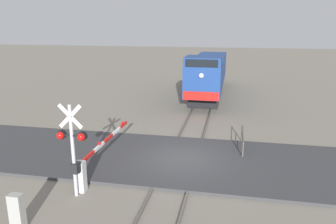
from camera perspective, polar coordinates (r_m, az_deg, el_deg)
The scene contains 9 objects.
ground_plane at distance 16.31m, azimuth 2.45°, elevation -8.59°, with size 160.00×160.00×0.00m, color gray.
rail_track_left at distance 16.40m, azimuth -0.05°, elevation -8.16°, with size 0.08×80.00×0.15m, color #59544C.
rail_track_right at distance 16.20m, azimuth 4.99°, elevation -8.53°, with size 0.08×80.00×0.15m, color #59544C.
road_surface at distance 16.28m, azimuth 2.45°, elevation -8.35°, with size 36.00×6.25×0.15m, color #38383A.
locomotive at distance 30.85m, azimuth 7.06°, elevation 6.72°, with size 2.78×14.47×4.15m.
crossing_signal at distance 12.88m, azimuth -16.40°, elevation -4.91°, with size 1.18×0.33×3.73m.
crossing_gate at distance 14.36m, azimuth -13.59°, elevation -8.62°, with size 0.36×6.34×1.40m.
utility_cabinet at distance 12.21m, azimuth -24.84°, elevation -15.52°, with size 0.44×0.31×1.25m, color #999993.
guard_railing at distance 17.97m, azimuth 12.86°, elevation -4.54°, with size 0.08×2.79×0.95m.
Camera 1 is at (2.25, -14.76, 6.58)m, focal length 34.95 mm.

